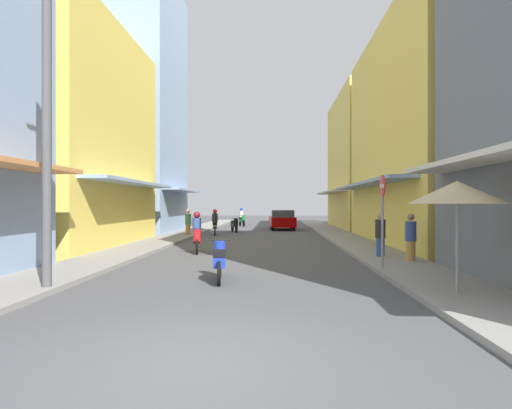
# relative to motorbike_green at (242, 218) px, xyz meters

# --- Properties ---
(ground_plane) EXTENTS (99.44, 99.44, 0.00)m
(ground_plane) POSITION_rel_motorbike_green_xyz_m (1.87, -13.67, -0.70)
(ground_plane) COLOR #4C4C4F
(sidewalk_left) EXTENTS (2.05, 53.20, 0.12)m
(sidewalk_left) POSITION_rel_motorbike_green_xyz_m (-2.80, -13.67, -0.64)
(sidewalk_left) COLOR gray
(sidewalk_left) RESTS_ON ground
(sidewalk_right) EXTENTS (2.05, 53.20, 0.12)m
(sidewalk_right) POSITION_rel_motorbike_green_xyz_m (6.55, -13.67, -0.64)
(sidewalk_right) COLOR gray
(sidewalk_right) RESTS_ON ground
(building_left_mid) EXTENTS (7.05, 10.18, 9.63)m
(building_left_mid) POSITION_rel_motorbike_green_xyz_m (-6.82, -18.38, 4.11)
(building_left_mid) COLOR #EFD159
(building_left_mid) RESTS_ON ground
(building_left_far) EXTENTS (7.05, 8.07, 16.83)m
(building_left_far) POSITION_rel_motorbike_green_xyz_m (-6.82, -8.29, 7.71)
(building_left_far) COLOR #8CA5CC
(building_left_far) RESTS_ON ground
(building_right_mid) EXTENTS (7.05, 13.47, 10.12)m
(building_right_mid) POSITION_rel_motorbike_green_xyz_m (10.57, -16.66, 4.35)
(building_right_mid) COLOR #EFD159
(building_right_mid) RESTS_ON ground
(building_right_far) EXTENTS (7.05, 11.42, 10.11)m
(building_right_far) POSITION_rel_motorbike_green_xyz_m (10.57, -3.52, 4.34)
(building_right_far) COLOR #EFD159
(building_right_far) RESTS_ON ground
(motorbike_green) EXTENTS (0.76, 1.74, 1.58)m
(motorbike_green) POSITION_rel_motorbike_green_xyz_m (0.00, 0.00, 0.00)
(motorbike_green) COLOR black
(motorbike_green) RESTS_ON ground
(motorbike_silver) EXTENTS (0.56, 1.80, 1.58)m
(motorbike_silver) POSITION_rel_motorbike_green_xyz_m (-0.84, -10.80, 0.00)
(motorbike_silver) COLOR black
(motorbike_silver) RESTS_ON ground
(motorbike_black) EXTENTS (0.73, 1.75, 0.96)m
(motorbike_black) POSITION_rel_motorbike_green_xyz_m (0.10, -8.04, -0.20)
(motorbike_black) COLOR black
(motorbike_black) RESTS_ON ground
(motorbike_blue) EXTENTS (0.55, 1.81, 0.96)m
(motorbike_blue) POSITION_rel_motorbike_green_xyz_m (1.44, -26.68, -0.20)
(motorbike_blue) COLOR black
(motorbike_blue) RESTS_ON ground
(motorbike_red) EXTENTS (0.61, 1.79, 1.58)m
(motorbike_red) POSITION_rel_motorbike_green_xyz_m (-0.21, -20.51, 0.00)
(motorbike_red) COLOR black
(motorbike_red) RESTS_ON ground
(parked_car) EXTENTS (1.97, 4.19, 1.45)m
(parked_car) POSITION_rel_motorbike_green_xyz_m (3.36, -4.88, 0.04)
(parked_car) COLOR #8C0000
(parked_car) RESTS_ON ground
(pedestrian_far) EXTENTS (0.34, 0.34, 1.60)m
(pedestrian_far) POSITION_rel_motorbike_green_xyz_m (6.34, -22.41, 0.09)
(pedestrian_far) COLOR #334C8C
(pedestrian_far) RESTS_ON ground
(pedestrian_foreground) EXTENTS (0.34, 0.34, 1.58)m
(pedestrian_foreground) POSITION_rel_motorbike_green_xyz_m (7.01, -23.54, 0.08)
(pedestrian_foreground) COLOR #BF8C3F
(pedestrian_foreground) RESTS_ON ground
(pedestrian_midway) EXTENTS (0.34, 0.34, 1.59)m
(pedestrian_midway) POSITION_rel_motorbike_green_xyz_m (-2.14, -12.54, 0.09)
(pedestrian_midway) COLOR #BF8C3F
(pedestrian_midway) RESTS_ON ground
(vendor_umbrella) EXTENTS (1.90, 1.90, 2.32)m
(vendor_umbrella) POSITION_rel_motorbike_green_xyz_m (6.38, -28.50, 1.39)
(vendor_umbrella) COLOR #99999E
(vendor_umbrella) RESTS_ON ground
(utility_pole) EXTENTS (0.20, 1.20, 7.40)m
(utility_pole) POSITION_rel_motorbike_green_xyz_m (-2.03, -28.24, 3.07)
(utility_pole) COLOR #4C4C4F
(utility_pole) RESTS_ON ground
(street_sign_no_entry) EXTENTS (0.07, 0.60, 2.65)m
(street_sign_no_entry) POSITION_rel_motorbike_green_xyz_m (5.67, -25.43, 1.01)
(street_sign_no_entry) COLOR gray
(street_sign_no_entry) RESTS_ON ground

